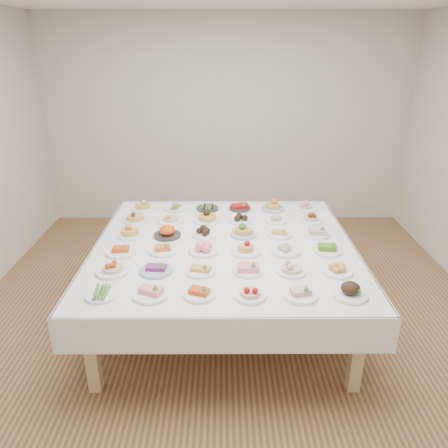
{
  "coord_description": "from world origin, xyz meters",
  "views": [
    {
      "loc": [
        -0.05,
        -3.56,
        2.39
      ],
      "look_at": [
        -0.04,
        0.11,
        0.88
      ],
      "focal_mm": 35.0,
      "sensor_mm": 36.0,
      "label": 1
    }
  ],
  "objects_px": {
    "dish_0": "(101,293)",
    "dish_18": "(130,230)",
    "display_table": "(224,250)",
    "dish_35": "(305,203)"
  },
  "relations": [
    {
      "from": "dish_0",
      "to": "dish_35",
      "type": "bearing_deg",
      "value": 45.19
    },
    {
      "from": "display_table",
      "to": "dish_18",
      "type": "distance_m",
      "value": 0.89
    },
    {
      "from": "display_table",
      "to": "dish_35",
      "type": "distance_m",
      "value": 1.24
    },
    {
      "from": "display_table",
      "to": "dish_18",
      "type": "height_order",
      "value": "dish_18"
    },
    {
      "from": "dish_0",
      "to": "dish_18",
      "type": "distance_m",
      "value": 1.04
    },
    {
      "from": "dish_0",
      "to": "dish_18",
      "type": "bearing_deg",
      "value": 90.02
    },
    {
      "from": "dish_18",
      "to": "dish_35",
      "type": "height_order",
      "value": "dish_35"
    },
    {
      "from": "dish_18",
      "to": "dish_35",
      "type": "bearing_deg",
      "value": 22.14
    },
    {
      "from": "dish_0",
      "to": "dish_18",
      "type": "height_order",
      "value": "dish_18"
    },
    {
      "from": "dish_18",
      "to": "dish_35",
      "type": "xyz_separation_m",
      "value": [
        1.74,
        0.71,
        0.0
      ]
    }
  ]
}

